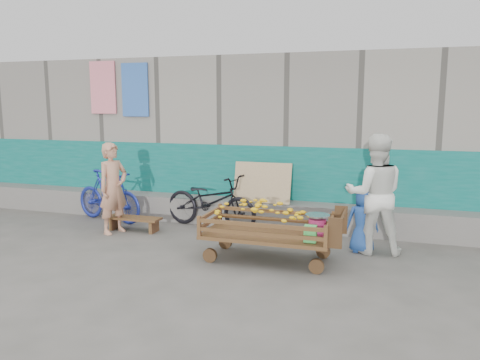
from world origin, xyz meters
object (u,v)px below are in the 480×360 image
(bench, at_px, (134,221))
(bicycle_dark, at_px, (211,201))
(woman, at_px, (375,194))
(child, at_px, (363,221))
(banana_cart, at_px, (265,221))
(vendor_man, at_px, (113,188))
(bicycle_blue, at_px, (108,196))

(bench, relative_size, bicycle_dark, 0.53)
(woman, xyz_separation_m, child, (-0.15, -0.04, -0.39))
(banana_cart, height_order, bicycle_dark, bicycle_dark)
(woman, bearing_deg, vendor_man, -5.67)
(banana_cart, relative_size, woman, 1.11)
(child, bearing_deg, bench, -4.23)
(bicycle_dark, bearing_deg, woman, -89.31)
(bicycle_blue, bearing_deg, child, -81.78)
(vendor_man, bearing_deg, child, -67.65)
(woman, distance_m, child, 0.42)
(vendor_man, xyz_separation_m, child, (4.01, 0.17, -0.29))
(vendor_man, distance_m, woman, 4.16)
(vendor_man, xyz_separation_m, bicycle_dark, (1.42, 0.77, -0.29))
(bench, xyz_separation_m, vendor_man, (-0.24, -0.21, 0.58))
(banana_cart, relative_size, bicycle_blue, 1.22)
(vendor_man, height_order, child, vendor_man)
(woman, bearing_deg, bicycle_dark, -20.18)
(banana_cart, xyz_separation_m, bicycle_dark, (-1.33, 1.37, -0.08))
(bench, height_order, woman, woman)
(woman, distance_m, bicycle_blue, 4.74)
(woman, bearing_deg, child, 5.84)
(vendor_man, relative_size, bicycle_blue, 0.97)
(bicycle_blue, bearing_deg, woman, -81.12)
(banana_cart, height_order, bicycle_blue, bicycle_blue)
(bench, bearing_deg, bicycle_dark, 25.66)
(banana_cart, xyz_separation_m, vendor_man, (-2.75, 0.60, 0.21))
(bench, distance_m, child, 3.78)
(banana_cart, distance_m, vendor_man, 2.83)
(bicycle_blue, bearing_deg, banana_cart, -96.55)
(bicycle_dark, relative_size, bicycle_blue, 1.15)
(bench, xyz_separation_m, bicycle_dark, (1.18, 0.57, 0.30))
(bench, bearing_deg, woman, 0.11)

